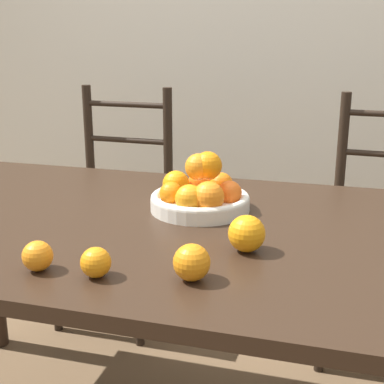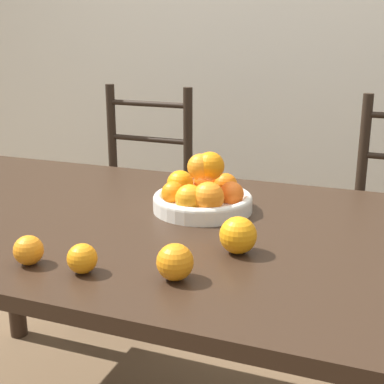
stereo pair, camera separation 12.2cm
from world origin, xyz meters
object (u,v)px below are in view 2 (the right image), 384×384
chair_left (136,213)px  orange_loose_0 (175,262)px  fruit_bowl (203,193)px  orange_loose_1 (82,259)px  orange_loose_3 (29,250)px  orange_loose_2 (238,235)px

chair_left → orange_loose_0: bearing=-57.5°
fruit_bowl → chair_left: (-0.55, 0.66, -0.33)m
orange_loose_1 → fruit_bowl: bearing=78.8°
fruit_bowl → orange_loose_3: (-0.22, -0.47, -0.02)m
orange_loose_0 → orange_loose_2: 0.19m
orange_loose_0 → orange_loose_1: 0.19m
orange_loose_0 → orange_loose_2: size_ratio=0.89×
orange_loose_1 → chair_left: chair_left is taller
orange_loose_3 → chair_left: chair_left is taller
orange_loose_2 → orange_loose_0: bearing=-114.2°
orange_loose_2 → orange_loose_3: 0.45m
orange_loose_1 → orange_loose_2: orange_loose_2 is taller
fruit_bowl → orange_loose_2: 0.31m
orange_loose_3 → chair_left: (-0.33, 1.13, -0.32)m
orange_loose_0 → orange_loose_2: (0.08, 0.17, 0.00)m
fruit_bowl → orange_loose_1: 0.47m
orange_loose_0 → orange_loose_1: bearing=-168.4°
orange_loose_0 → orange_loose_1: size_ratio=1.20×
orange_loose_0 → chair_left: bearing=120.6°
orange_loose_1 → orange_loose_2: 0.34m
orange_loose_2 → chair_left: chair_left is taller
orange_loose_1 → orange_loose_2: bearing=38.6°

